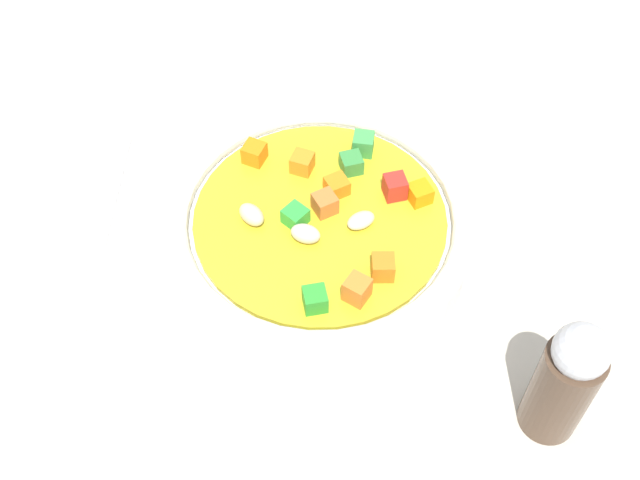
% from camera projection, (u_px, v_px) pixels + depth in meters
% --- Properties ---
extents(ground_plane, '(1.40, 1.40, 0.02)m').
position_uv_depth(ground_plane, '(320.00, 274.00, 0.56)').
color(ground_plane, '#BAB2A0').
extents(soup_bowl_main, '(0.19, 0.19, 0.07)m').
position_uv_depth(soup_bowl_main, '(320.00, 237.00, 0.52)').
color(soup_bowl_main, white).
rests_on(soup_bowl_main, ground_plane).
extents(spoon, '(0.10, 0.19, 0.01)m').
position_uv_depth(spoon, '(93.00, 269.00, 0.54)').
color(spoon, silver).
rests_on(spoon, ground_plane).
extents(pepper_shaker, '(0.03, 0.03, 0.10)m').
position_uv_depth(pepper_shaker, '(565.00, 381.00, 0.45)').
color(pepper_shaker, '#4C3828').
rests_on(pepper_shaker, ground_plane).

